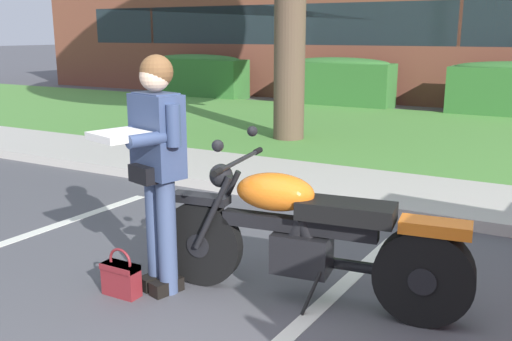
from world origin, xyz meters
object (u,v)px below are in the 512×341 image
rider_person (156,156)px  handbag (121,276)px  motorcycle (318,238)px  hedge_center_left (339,81)px  hedge_left (198,75)px  brick_building (490,28)px

rider_person → handbag: bearing=-133.3°
motorcycle → hedge_center_left: 11.08m
motorcycle → rider_person: (-1.08, -0.36, 0.53)m
rider_person → hedge_left: 12.88m
handbag → hedge_left: hedge_left is taller
hedge_center_left → brick_building: bearing=67.0°
hedge_center_left → brick_building: brick_building is taller
rider_person → hedge_left: (-7.07, 10.76, -0.36)m
motorcycle → brick_building: (-1.13, 16.71, 1.50)m
motorcycle → handbag: size_ratio=6.22×
handbag → brick_building: 17.37m
rider_person → brick_building: brick_building is taller
motorcycle → hedge_center_left: bearing=110.1°
motorcycle → hedge_left: size_ratio=0.76×
rider_person → hedge_center_left: rider_person is taller
handbag → motorcycle: bearing=23.9°
rider_person → brick_building: 17.09m
handbag → hedge_center_left: hedge_center_left is taller
rider_person → motorcycle: bearing=18.3°
motorcycle → handbag: (-1.28, -0.56, -0.34)m
motorcycle → hedge_left: (-8.15, 10.40, 0.17)m
rider_person → hedge_left: size_ratio=0.58×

